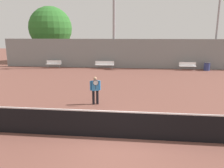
{
  "coord_description": "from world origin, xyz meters",
  "views": [
    {
      "loc": [
        0.61,
        -7.61,
        3.86
      ],
      "look_at": [
        -0.8,
        5.18,
        0.92
      ],
      "focal_mm": 35.0,
      "sensor_mm": 36.0,
      "label": 1
    }
  ],
  "objects_px": {
    "bench_adjacent_court": "(54,63)",
    "light_pole_near_left": "(220,4)",
    "trash_bin": "(207,67)",
    "tree_green_broad": "(51,28)",
    "tennis_net": "(118,125)",
    "bench_courtside_near": "(187,65)",
    "bench_courtside_far": "(105,64)",
    "tennis_player": "(95,89)",
    "light_pole_far_right": "(114,9)"
  },
  "relations": [
    {
      "from": "tennis_player",
      "to": "trash_bin",
      "type": "bearing_deg",
      "value": 35.83
    },
    {
      "from": "bench_courtside_near",
      "to": "bench_courtside_far",
      "type": "xyz_separation_m",
      "value": [
        -9.16,
        0.0,
        0.0
      ]
    },
    {
      "from": "bench_courtside_far",
      "to": "bench_adjacent_court",
      "type": "bearing_deg",
      "value": -179.99
    },
    {
      "from": "bench_adjacent_court",
      "to": "tree_green_broad",
      "type": "height_order",
      "value": "tree_green_broad"
    },
    {
      "from": "bench_adjacent_court",
      "to": "light_pole_far_right",
      "type": "height_order",
      "value": "light_pole_far_right"
    },
    {
      "from": "bench_courtside_far",
      "to": "light_pole_near_left",
      "type": "bearing_deg",
      "value": 8.44
    },
    {
      "from": "bench_adjacent_court",
      "to": "light_pole_far_right",
      "type": "bearing_deg",
      "value": 9.42
    },
    {
      "from": "light_pole_far_right",
      "to": "tennis_player",
      "type": "bearing_deg",
      "value": -88.43
    },
    {
      "from": "tennis_player",
      "to": "light_pole_near_left",
      "type": "xyz_separation_m",
      "value": [
        11.15,
        14.73,
        6.23
      ]
    },
    {
      "from": "bench_courtside_far",
      "to": "light_pole_far_right",
      "type": "xyz_separation_m",
      "value": [
        0.95,
        1.15,
        6.12
      ]
    },
    {
      "from": "tennis_net",
      "to": "bench_adjacent_court",
      "type": "bearing_deg",
      "value": 117.96
    },
    {
      "from": "tree_green_broad",
      "to": "light_pole_near_left",
      "type": "bearing_deg",
      "value": -10.99
    },
    {
      "from": "tennis_net",
      "to": "tree_green_broad",
      "type": "relative_size",
      "value": 1.39
    },
    {
      "from": "tennis_player",
      "to": "light_pole_near_left",
      "type": "relative_size",
      "value": 0.13
    },
    {
      "from": "trash_bin",
      "to": "bench_courtside_far",
      "type": "bearing_deg",
      "value": -179.74
    },
    {
      "from": "bench_courtside_far",
      "to": "tennis_net",
      "type": "bearing_deg",
      "value": -80.08
    },
    {
      "from": "light_pole_far_right",
      "to": "tree_green_broad",
      "type": "relative_size",
      "value": 1.6
    },
    {
      "from": "tennis_net",
      "to": "light_pole_near_left",
      "type": "relative_size",
      "value": 0.89
    },
    {
      "from": "bench_courtside_far",
      "to": "light_pole_near_left",
      "type": "relative_size",
      "value": 0.18
    },
    {
      "from": "bench_courtside_near",
      "to": "light_pole_near_left",
      "type": "distance_m",
      "value": 7.6
    },
    {
      "from": "tennis_player",
      "to": "light_pole_far_right",
      "type": "height_order",
      "value": "light_pole_far_right"
    },
    {
      "from": "tennis_net",
      "to": "light_pole_far_right",
      "type": "relative_size",
      "value": 0.87
    },
    {
      "from": "light_pole_near_left",
      "to": "tree_green_broad",
      "type": "relative_size",
      "value": 1.56
    },
    {
      "from": "light_pole_near_left",
      "to": "trash_bin",
      "type": "bearing_deg",
      "value": -124.99
    },
    {
      "from": "light_pole_near_left",
      "to": "tree_green_broad",
      "type": "bearing_deg",
      "value": 169.01
    },
    {
      "from": "light_pole_near_left",
      "to": "light_pole_far_right",
      "type": "distance_m",
      "value": 11.56
    },
    {
      "from": "bench_courtside_far",
      "to": "bench_courtside_near",
      "type": "bearing_deg",
      "value": -0.0
    },
    {
      "from": "tennis_player",
      "to": "light_pole_far_right",
      "type": "distance_m",
      "value": 15.17
    },
    {
      "from": "light_pole_far_right",
      "to": "bench_adjacent_court",
      "type": "bearing_deg",
      "value": -170.58
    },
    {
      "from": "bench_courtside_near",
      "to": "light_pole_far_right",
      "type": "height_order",
      "value": "light_pole_far_right"
    },
    {
      "from": "light_pole_near_left",
      "to": "tree_green_broad",
      "type": "xyz_separation_m",
      "value": [
        -20.96,
        4.07,
        -2.44
      ]
    },
    {
      "from": "bench_adjacent_court",
      "to": "light_pole_near_left",
      "type": "relative_size",
      "value": 0.15
    },
    {
      "from": "trash_bin",
      "to": "tree_green_broad",
      "type": "distance_m",
      "value": 20.99
    },
    {
      "from": "bench_adjacent_court",
      "to": "trash_bin",
      "type": "height_order",
      "value": "bench_adjacent_court"
    },
    {
      "from": "light_pole_near_left",
      "to": "light_pole_far_right",
      "type": "xyz_separation_m",
      "value": [
        -11.53,
        -0.7,
        -0.45
      ]
    },
    {
      "from": "bench_courtside_near",
      "to": "bench_adjacent_court",
      "type": "height_order",
      "value": "same"
    },
    {
      "from": "bench_courtside_far",
      "to": "bench_adjacent_court",
      "type": "relative_size",
      "value": 1.23
    },
    {
      "from": "light_pole_near_left",
      "to": "trash_bin",
      "type": "relative_size",
      "value": 13.77
    },
    {
      "from": "tennis_net",
      "to": "bench_courtside_far",
      "type": "bearing_deg",
      "value": 99.92
    },
    {
      "from": "tennis_net",
      "to": "light_pole_far_right",
      "type": "bearing_deg",
      "value": 96.32
    },
    {
      "from": "bench_adjacent_court",
      "to": "light_pole_near_left",
      "type": "bearing_deg",
      "value": 5.73
    },
    {
      "from": "tennis_net",
      "to": "trash_bin",
      "type": "bearing_deg",
      "value": 63.9
    },
    {
      "from": "light_pole_far_right",
      "to": "trash_bin",
      "type": "height_order",
      "value": "light_pole_far_right"
    },
    {
      "from": "tennis_player",
      "to": "bench_courtside_near",
      "type": "xyz_separation_m",
      "value": [
        7.82,
        12.87,
        -0.35
      ]
    },
    {
      "from": "bench_courtside_near",
      "to": "tennis_net",
      "type": "bearing_deg",
      "value": -110.26
    },
    {
      "from": "bench_adjacent_court",
      "to": "light_pole_far_right",
      "type": "distance_m",
      "value": 9.34
    },
    {
      "from": "light_pole_near_left",
      "to": "tennis_player",
      "type": "bearing_deg",
      "value": -127.13
    },
    {
      "from": "tennis_net",
      "to": "trash_bin",
      "type": "distance_m",
      "value": 18.82
    },
    {
      "from": "light_pole_near_left",
      "to": "trash_bin",
      "type": "xyz_separation_m",
      "value": [
        -1.26,
        -1.8,
        -6.69
      ]
    },
    {
      "from": "tennis_net",
      "to": "light_pole_near_left",
      "type": "distance_m",
      "value": 22.0
    }
  ]
}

